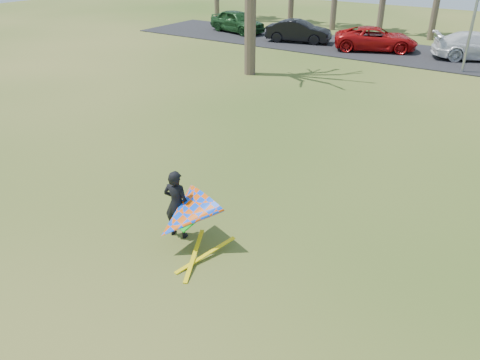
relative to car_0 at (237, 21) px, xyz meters
The scene contains 7 objects.
ground 29.81m from the car_0, 58.01° to the right, with size 100.00×100.00×0.00m, color #204B10.
parking_strip 15.81m from the car_0, ahead, with size 46.00×7.00×0.06m, color black.
car_0 is the anchor object (origin of this frame).
car_1 6.04m from the car_0, ahead, with size 1.63×4.68×1.54m, color black.
car_2 11.64m from the car_0, ahead, with size 2.52×5.47×1.52m, color #AA0D0E.
car_3 18.00m from the car_0, ahead, with size 2.30×5.66×1.64m, color white.
kite_flyer 29.54m from the car_0, 58.57° to the right, with size 2.13×2.39×2.02m.
Camera 1 is at (6.19, -7.28, 6.89)m, focal length 35.00 mm.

